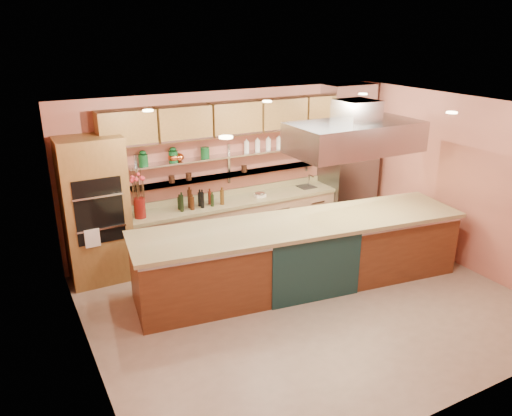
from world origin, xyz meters
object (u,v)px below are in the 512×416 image
refrigerator (347,176)px  copper_kettle (179,157)px  island (301,254)px  green_canister (205,153)px  flower_vase (140,208)px  kitchen_scale (260,194)px

refrigerator → copper_kettle: refrigerator is taller
island → green_canister: 2.38m
flower_vase → kitchen_scale: 2.18m
copper_kettle → green_canister: size_ratio=0.93×
kitchen_scale → green_canister: (-0.94, 0.22, 0.82)m
green_canister → copper_kettle: bearing=180.0°
refrigerator → copper_kettle: (-3.35, 0.23, 0.73)m
island → copper_kettle: (-1.23, 1.85, 1.26)m
refrigerator → green_canister: bearing=175.4°
kitchen_scale → copper_kettle: copper_kettle is taller
island → flower_vase: 2.65m
island → flower_vase: flower_vase is taller
kitchen_scale → green_canister: green_canister is taller
copper_kettle → flower_vase: bearing=-164.2°
flower_vase → kitchen_scale: bearing=0.0°
refrigerator → green_canister: (-2.89, 0.23, 0.75)m
flower_vase → kitchen_scale: flower_vase is taller
refrigerator → copper_kettle: size_ratio=12.71×
refrigerator → green_canister: refrigerator is taller
refrigerator → flower_vase: 4.13m
flower_vase → kitchen_scale: size_ratio=1.83×
refrigerator → green_canister: size_ratio=11.81×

